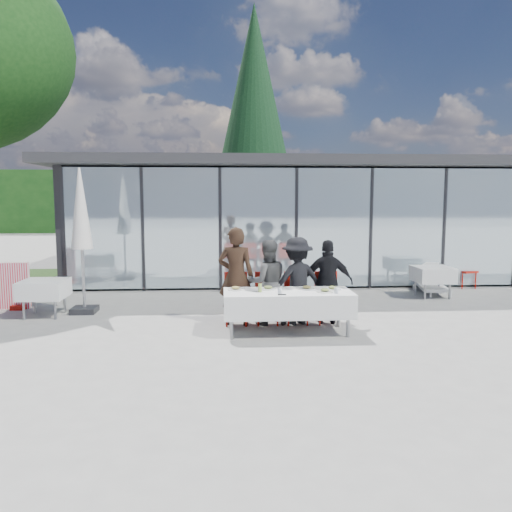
{
  "coord_description": "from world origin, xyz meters",
  "views": [
    {
      "loc": [
        -0.83,
        -8.65,
        2.36
      ],
      "look_at": [
        -0.19,
        1.2,
        1.24
      ],
      "focal_mm": 35.0,
      "sensor_mm": 36.0,
      "label": 1
    }
  ],
  "objects": [
    {
      "name": "diner_chair_c",
      "position": [
        0.55,
        0.7,
        0.54
      ],
      "size": [
        0.44,
        0.44,
        0.97
      ],
      "color": "#AF150B",
      "rests_on": "ground"
    },
    {
      "name": "treeline",
      "position": [
        -2.0,
        28.0,
        2.2
      ],
      "size": [
        62.5,
        2.0,
        4.4
      ],
      "color": "black",
      "rests_on": "ground"
    },
    {
      "name": "ground",
      "position": [
        0.0,
        0.0,
        0.0
      ],
      "size": [
        90.0,
        90.0,
        0.0
      ],
      "primitive_type": "plane",
      "color": "gray",
      "rests_on": "ground"
    },
    {
      "name": "conifer_tree",
      "position": [
        0.5,
        13.0,
        5.99
      ],
      "size": [
        4.0,
        4.0,
        10.5
      ],
      "color": "#382316",
      "rests_on": "ground"
    },
    {
      "name": "diner_chair_a",
      "position": [
        -0.6,
        0.7,
        0.54
      ],
      "size": [
        0.44,
        0.44,
        0.97
      ],
      "color": "#AF150B",
      "rests_on": "ground"
    },
    {
      "name": "market_umbrella",
      "position": [
        -3.75,
        1.79,
        1.98
      ],
      "size": [
        0.5,
        0.5,
        3.0
      ],
      "color": "black",
      "rests_on": "ground"
    },
    {
      "name": "diner_d",
      "position": [
        1.15,
        0.59,
        0.8
      ],
      "size": [
        1.11,
        1.11,
        1.6
      ],
      "primitive_type": "imported",
      "rotation": [
        0.0,
        0.0,
        2.94
      ],
      "color": "black",
      "rests_on": "ground"
    },
    {
      "name": "plate_c",
      "position": [
        0.66,
        0.13,
        0.77
      ],
      "size": [
        0.29,
        0.29,
        0.07
      ],
      "color": "white",
      "rests_on": "dining_table"
    },
    {
      "name": "dining_table",
      "position": [
        0.29,
        -0.05,
        0.54
      ],
      "size": [
        2.26,
        0.96,
        0.75
      ],
      "color": "white",
      "rests_on": "ground"
    },
    {
      "name": "diner_chair_b",
      "position": [
        -0.01,
        0.7,
        0.54
      ],
      "size": [
        0.44,
        0.44,
        0.97
      ],
      "color": "#AF150B",
      "rests_on": "ground"
    },
    {
      "name": "diner_a",
      "position": [
        -0.6,
        0.59,
        0.93
      ],
      "size": [
        0.78,
        0.78,
        1.85
      ],
      "primitive_type": "imported",
      "rotation": [
        0.0,
        0.0,
        2.98
      ],
      "color": "#301F15",
      "rests_on": "ground"
    },
    {
      "name": "spare_table_right",
      "position": [
        4.21,
        2.96,
        0.55
      ],
      "size": [
        0.86,
        0.86,
        0.74
      ],
      "color": "white",
      "rests_on": "ground"
    },
    {
      "name": "plate_b",
      "position": [
        -0.04,
        0.14,
        0.77
      ],
      "size": [
        0.29,
        0.29,
        0.07
      ],
      "color": "white",
      "rests_on": "dining_table"
    },
    {
      "name": "spare_table_left",
      "position": [
        -4.46,
        1.53,
        0.55
      ],
      "size": [
        0.86,
        0.86,
        0.74
      ],
      "color": "white",
      "rests_on": "ground"
    },
    {
      "name": "plate_d",
      "position": [
        1.11,
        0.05,
        0.77
      ],
      "size": [
        0.29,
        0.29,
        0.07
      ],
      "color": "white",
      "rests_on": "dining_table"
    },
    {
      "name": "spare_chair_a",
      "position": [
        5.6,
        4.21,
        0.54
      ],
      "size": [
        0.55,
        0.55,
        0.97
      ],
      "color": "#AF150B",
      "rests_on": "ground"
    },
    {
      "name": "diner_c",
      "position": [
        0.55,
        0.59,
        0.83
      ],
      "size": [
        1.33,
        1.33,
        1.65
      ],
      "primitive_type": "imported",
      "rotation": [
        0.0,
        0.0,
        3.43
      ],
      "color": "black",
      "rests_on": "ground"
    },
    {
      "name": "diner_b",
      "position": [
        -0.01,
        0.59,
        0.8
      ],
      "size": [
        0.87,
        0.87,
        1.61
      ],
      "primitive_type": "imported",
      "rotation": [
        0.0,
        0.0,
        3.26
      ],
      "color": "#4F4F4F",
      "rests_on": "ground"
    },
    {
      "name": "plate_a",
      "position": [
        -0.62,
        0.13,
        0.77
      ],
      "size": [
        0.29,
        0.29,
        0.07
      ],
      "color": "white",
      "rests_on": "dining_table"
    },
    {
      "name": "drinking_glasses",
      "position": [
        0.61,
        -0.29,
        0.8
      ],
      "size": [
        1.04,
        0.1,
        0.1
      ],
      "color": "silver",
      "rests_on": "dining_table"
    },
    {
      "name": "folded_eyeglasses",
      "position": [
        0.15,
        -0.39,
        0.76
      ],
      "size": [
        0.14,
        0.03,
        0.01
      ],
      "primitive_type": "cube",
      "color": "black",
      "rests_on": "dining_table"
    },
    {
      "name": "diner_chair_d",
      "position": [
        1.15,
        0.7,
        0.54
      ],
      "size": [
        0.44,
        0.44,
        0.97
      ],
      "color": "#AF150B",
      "rests_on": "ground"
    },
    {
      "name": "spare_chair_b",
      "position": [
        5.32,
        4.32,
        0.54
      ],
      "size": [
        0.49,
        0.49,
        0.97
      ],
      "color": "#AF150B",
      "rests_on": "ground"
    },
    {
      "name": "pavilion",
      "position": [
        2.0,
        8.16,
        2.15
      ],
      "size": [
        14.8,
        8.8,
        3.44
      ],
      "color": "gray",
      "rests_on": "ground"
    },
    {
      "name": "plate_extra",
      "position": [
        0.93,
        -0.18,
        0.77
      ],
      "size": [
        0.29,
        0.29,
        0.07
      ],
      "color": "white",
      "rests_on": "dining_table"
    },
    {
      "name": "lounger",
      "position": [
        4.41,
        3.56,
        0.26
      ],
      "size": [
        0.84,
        1.42,
        0.72
      ],
      "color": "white",
      "rests_on": "ground"
    },
    {
      "name": "juice_bottle",
      "position": [
        -0.2,
        -0.09,
        0.82
      ],
      "size": [
        0.06,
        0.06,
        0.15
      ],
      "primitive_type": "cylinder",
      "color": "#A4C753",
      "rests_on": "dining_table"
    }
  ]
}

